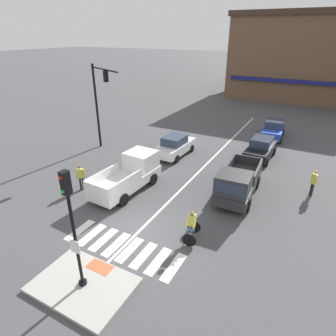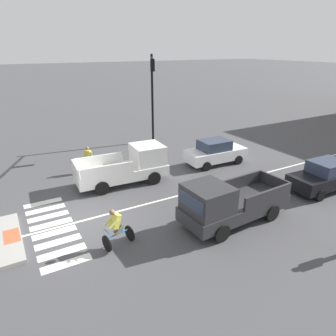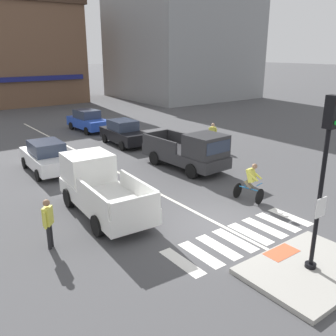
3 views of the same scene
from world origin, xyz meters
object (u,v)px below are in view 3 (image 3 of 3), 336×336
at_px(pedestrian_at_curb_left, 48,220).
at_px(pickup_truck_white_westbound_near, 100,188).
at_px(car_blue_eastbound_distant, 88,121).
at_px(pedestrian_waiting_far_side, 213,134).
at_px(signal_pole, 324,170).
at_px(car_black_eastbound_far, 124,133).
at_px(pickup_truck_charcoal_eastbound_mid, 190,152).
at_px(cyclist, 251,182).
at_px(car_white_westbound_far, 47,157).

bearing_deg(pedestrian_at_curb_left, pickup_truck_white_westbound_near, 32.19).
xyz_separation_m(car_blue_eastbound_distant, pedestrian_waiting_far_side, (4.04, -9.88, 0.17)).
bearing_deg(pedestrian_at_curb_left, pedestrian_waiting_far_side, 25.49).
distance_m(signal_pole, pickup_truck_white_westbound_near, 8.23).
xyz_separation_m(car_black_eastbound_far, pickup_truck_charcoal_eastbound_mid, (0.07, -6.83, 0.17)).
distance_m(pickup_truck_charcoal_eastbound_mid, pedestrian_waiting_far_side, 4.66).
bearing_deg(car_blue_eastbound_distant, pickup_truck_white_westbound_near, -113.15).
bearing_deg(car_black_eastbound_far, pedestrian_at_curb_left, -130.04).
bearing_deg(pedestrian_waiting_far_side, pickup_truck_white_westbound_near, -156.37).
distance_m(car_black_eastbound_far, pickup_truck_white_westbound_near, 10.73).
distance_m(cyclist, pedestrian_at_curb_left, 8.16).
height_order(cyclist, pedestrian_waiting_far_side, cyclist).
bearing_deg(pedestrian_waiting_far_side, car_black_eastbound_far, 132.72).
height_order(cyclist, pedestrian_at_curb_left, cyclist).
bearing_deg(car_black_eastbound_far, pickup_truck_white_westbound_near, -125.01).
xyz_separation_m(car_black_eastbound_far, pickup_truck_white_westbound_near, (-6.15, -8.78, 0.17)).
bearing_deg(car_white_westbound_far, cyclist, -58.70).
distance_m(car_white_westbound_far, pedestrian_at_curb_left, 8.18).
bearing_deg(cyclist, signal_pole, -119.39).
distance_m(car_blue_eastbound_distant, pickup_truck_charcoal_eastbound_mid, 12.37).
bearing_deg(car_blue_eastbound_distant, pedestrian_at_curb_left, -118.67).
distance_m(car_white_westbound_far, cyclist, 10.49).
height_order(pickup_truck_white_westbound_near, pedestrian_at_curb_left, pickup_truck_white_westbound_near).
xyz_separation_m(car_white_westbound_far, cyclist, (5.45, -8.96, 0.06)).
relative_size(car_white_westbound_far, pedestrian_waiting_far_side, 2.49).
bearing_deg(pedestrian_waiting_far_side, pedestrian_at_curb_left, -154.51).
relative_size(pickup_truck_charcoal_eastbound_mid, pedestrian_waiting_far_side, 3.11).
xyz_separation_m(car_white_westbound_far, car_blue_eastbound_distant, (6.11, 8.21, 0.00)).
bearing_deg(car_white_westbound_far, car_black_eastbound_far, 23.54).
bearing_deg(car_blue_eastbound_distant, pedestrian_waiting_far_side, -67.78).
distance_m(car_black_eastbound_far, car_blue_eastbound_distant, 5.54).
bearing_deg(pedestrian_waiting_far_side, car_white_westbound_far, 170.68).
relative_size(signal_pole, car_black_eastbound_far, 1.17).
distance_m(car_blue_eastbound_distant, pickup_truck_white_westbound_near, 15.58).
bearing_deg(car_white_westbound_far, signal_pole, -77.98).
relative_size(car_white_westbound_far, pedestrian_at_curb_left, 2.49).
bearing_deg(pedestrian_waiting_far_side, signal_pole, -121.49).
relative_size(car_blue_eastbound_distant, pickup_truck_charcoal_eastbound_mid, 0.81).
height_order(signal_pole, cyclist, signal_pole).
xyz_separation_m(car_blue_eastbound_distant, pickup_truck_charcoal_eastbound_mid, (0.10, -12.37, 0.17)).
bearing_deg(pickup_truck_charcoal_eastbound_mid, car_white_westbound_far, 146.20).
distance_m(car_white_westbound_far, pickup_truck_white_westbound_near, 6.11).
distance_m(car_black_eastbound_far, pickup_truck_charcoal_eastbound_mid, 6.84).
bearing_deg(car_black_eastbound_far, car_blue_eastbound_distant, 90.30).
height_order(signal_pole, car_white_westbound_far, signal_pole).
xyz_separation_m(car_blue_eastbound_distant, cyclist, (-0.66, -17.18, 0.06)).
bearing_deg(car_black_eastbound_far, pedestrian_waiting_far_side, -47.28).
distance_m(signal_pole, car_black_eastbound_far, 16.68).
relative_size(car_black_eastbound_far, pedestrian_waiting_far_side, 2.49).
bearing_deg(pedestrian_waiting_far_side, cyclist, -122.76).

